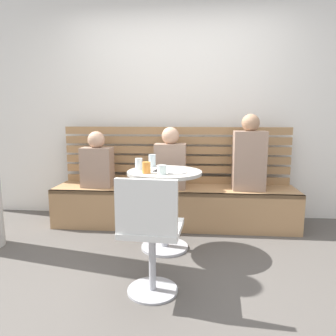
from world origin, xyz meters
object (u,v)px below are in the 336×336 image
Objects in this scene: person_adult at (249,156)px; cup_water_clear at (139,164)px; booth_bench at (174,206)px; cafe_table at (165,195)px; plate_small at (176,172)px; cup_glass_tall at (152,160)px; cup_tumbler_orange at (146,168)px; cup_glass_short at (162,170)px; white_chair at (150,232)px; phone_on_table at (159,170)px; person_child_left at (97,162)px; person_child_middle at (170,161)px.

person_adult is 7.42× the size of cup_water_clear.
booth_bench is 3.65× the size of cafe_table.
booth_bench is 0.91m from plate_small.
booth_bench is 0.73m from cup_glass_tall.
cup_tumbler_orange is 1.25× the size of cup_glass_short.
white_chair is 7.73× the size of cup_water_clear.
cup_water_clear is at bearing -113.74° from cup_glass_tall.
cafe_table is 0.23m from phone_on_table.
person_adult is 5.83× the size of phone_on_table.
person_child_left reaches higher than phone_on_table.
phone_on_table is at bearing -146.20° from person_adult.
cup_water_clear is at bearing -151.68° from person_adult.
white_chair is 1.46m from person_child_middle.
cup_tumbler_orange is (-0.19, -0.77, 0.57)m from booth_bench.
cup_glass_tall is at bearing -115.46° from booth_bench.
person_adult is 1.07m from cup_glass_tall.
phone_on_table is (-0.05, -0.60, 0.00)m from person_child_middle.
person_child_left is 0.99m from phone_on_table.
cup_glass_short is at bearing -15.41° from cup_tumbler_orange.
plate_small is at bearing -37.29° from person_child_left.
cup_tumbler_orange is at bearing -89.91° from cup_glass_tall.
booth_bench is 3.31× the size of person_adult.
cup_glass_short is 0.73× the size of cup_water_clear.
person_child_middle is at bearing -143.05° from booth_bench.
plate_small is at bearing -38.62° from cafe_table.
plate_small is (0.26, -0.33, -0.05)m from cup_glass_tall.
cup_tumbler_orange is (-0.15, -0.13, 0.27)m from cafe_table.
cup_glass_tall is at bearing -29.23° from person_child_left.
person_child_middle is 0.64m from cup_water_clear.
cup_water_clear is at bearing 104.90° from white_chair.
person_adult is 1.25m from cup_tumbler_orange.
person_child_left is at bearing 119.36° from white_chair.
person_child_middle is 0.60m from phone_on_table.
cup_glass_tall is at bearing 66.26° from cup_water_clear.
person_child_middle is at bearing 89.33° from cup_glass_short.
cup_tumbler_orange is 0.18m from phone_on_table.
person_child_middle is 0.40m from cup_glass_tall.
plate_small is at bearing -18.73° from cup_water_clear.
cup_water_clear is (-0.09, 0.16, 0.01)m from cup_tumbler_orange.
person_adult is 1.03m from plate_small.
booth_bench is 0.98m from cup_tumbler_orange.
phone_on_table is (0.78, -0.61, 0.03)m from person_child_left.
phone_on_table reaches higher than booth_bench.
cup_glass_short is 0.19m from phone_on_table.
person_adult is (0.85, 0.62, 0.29)m from cafe_table.
cup_glass_tall reaches higher than cup_water_clear.
white_chair is at bearing -90.99° from cup_glass_short.
cup_glass_tall is 1.09× the size of cup_water_clear.
person_child_left is 0.93× the size of person_child_middle.
person_child_left is 0.83m from person_child_middle.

